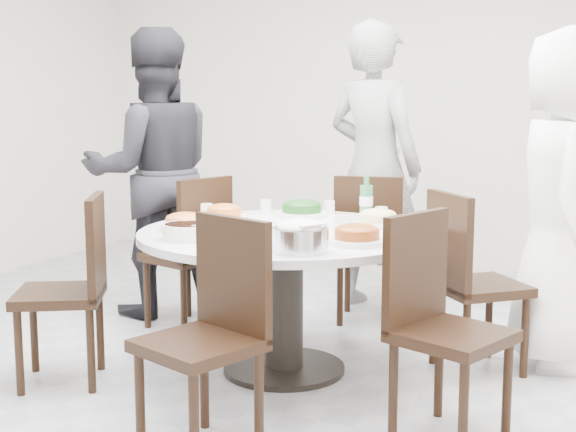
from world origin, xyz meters
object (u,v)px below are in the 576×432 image
at_px(chair_n, 371,248).
at_px(diner_left, 153,173).
at_px(chair_nw, 185,252).
at_px(soup_bowl, 187,231).
at_px(chair_sw, 59,290).
at_px(chair_ne, 480,282).
at_px(beverage_bottle, 366,198).
at_px(chair_se, 452,330).
at_px(diner_middle, 374,167).
at_px(dining_table, 284,302).
at_px(diner_right, 567,199).
at_px(rice_bowl, 300,239).
at_px(chair_s, 198,339).

bearing_deg(chair_n, diner_left, 4.41).
relative_size(chair_nw, soup_bowl, 3.89).
bearing_deg(chair_sw, soup_bowl, 77.43).
distance_m(chair_ne, chair_nw, 1.82).
bearing_deg(beverage_bottle, chair_se, -53.52).
distance_m(chair_sw, soup_bowl, 0.73).
bearing_deg(chair_ne, diner_middle, 0.46).
distance_m(dining_table, chair_sw, 1.14).
height_order(chair_nw, diner_right, diner_right).
height_order(chair_nw, rice_bowl, chair_nw).
relative_size(dining_table, chair_nw, 1.58).
height_order(rice_bowl, soup_bowl, rice_bowl).
xyz_separation_m(rice_bowl, beverage_bottle, (-0.03, 0.97, 0.07)).
height_order(rice_bowl, beverage_bottle, beverage_bottle).
xyz_separation_m(chair_sw, beverage_bottle, (1.22, 1.13, 0.40)).
bearing_deg(soup_bowl, diner_right, 35.18).
distance_m(chair_nw, chair_sw, 1.09).
height_order(soup_bowl, beverage_bottle, beverage_bottle).
height_order(chair_s, chair_se, same).
height_order(chair_ne, soup_bowl, chair_ne).
relative_size(chair_n, chair_se, 1.00).
height_order(chair_sw, soup_bowl, chair_sw).
height_order(chair_nw, chair_sw, same).
bearing_deg(chair_nw, rice_bowl, 68.01).
distance_m(chair_ne, soup_bowl, 1.54).
relative_size(chair_nw, chair_se, 1.00).
bearing_deg(chair_n, chair_se, 106.94).
xyz_separation_m(dining_table, diner_right, (1.30, 0.74, 0.52)).
height_order(chair_nw, chair_se, same).
height_order(diner_right, beverage_bottle, diner_right).
bearing_deg(beverage_bottle, diner_left, 173.43).
relative_size(dining_table, diner_middle, 0.78).
relative_size(chair_ne, rice_bowl, 3.77).
distance_m(chair_se, beverage_bottle, 1.28).
relative_size(dining_table, diner_right, 0.84).
relative_size(chair_ne, chair_nw, 1.00).
distance_m(diner_middle, soup_bowl, 1.87).
bearing_deg(diner_middle, rice_bowl, 114.87).
relative_size(dining_table, beverage_bottle, 6.05).
relative_size(diner_right, soup_bowl, 7.35).
bearing_deg(dining_table, chair_se, -25.30).
height_order(chair_ne, diner_middle, diner_middle).
relative_size(chair_ne, beverage_bottle, 3.83).
height_order(dining_table, chair_ne, chair_ne).
xyz_separation_m(diner_right, diner_middle, (-1.30, 0.68, 0.06)).
relative_size(chair_ne, diner_middle, 0.49).
height_order(chair_sw, rice_bowl, chair_sw).
bearing_deg(diner_middle, chair_sw, 80.83).
xyz_separation_m(chair_ne, chair_sw, (-1.88, -1.05, 0.00)).
xyz_separation_m(chair_ne, diner_middle, (-0.92, 0.99, 0.49)).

